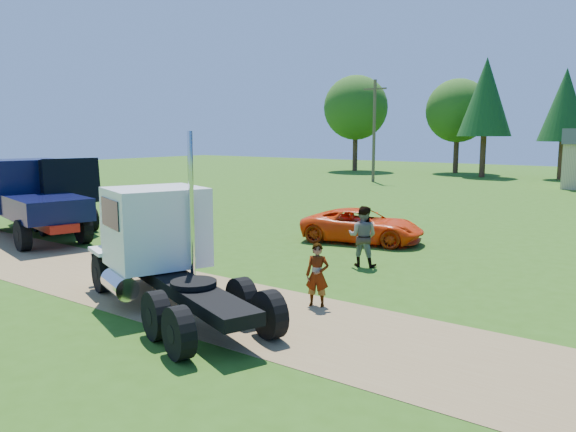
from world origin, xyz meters
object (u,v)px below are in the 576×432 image
Objects in this scene: black_dump_truck at (53,188)px; navy_truck at (30,198)px; spectator_a at (317,275)px; white_semi_tractor at (157,244)px; orange_pickup at (362,226)px.

navy_truck is (1.76, -2.11, -0.16)m from black_dump_truck.
spectator_a is at bearing 7.26° from black_dump_truck.
black_dump_truck reaches higher than spectator_a.
white_semi_tractor is 1.53× the size of orange_pickup.
white_semi_tractor reaches higher than orange_pickup.
black_dump_truck reaches higher than navy_truck.
orange_pickup is at bearing 108.42° from white_semi_tractor.
orange_pickup is (11.91, 7.23, -0.99)m from navy_truck.
orange_pickup is at bearing 90.63° from spectator_a.
black_dump_truck is at bearing 97.50° from orange_pickup.
white_semi_tractor reaches higher than black_dump_truck.
white_semi_tractor is 0.95× the size of black_dump_truck.
navy_truck reaches higher than orange_pickup.
spectator_a is at bearing 50.62° from white_semi_tractor.
black_dump_truck is at bearing 143.48° from navy_truck.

